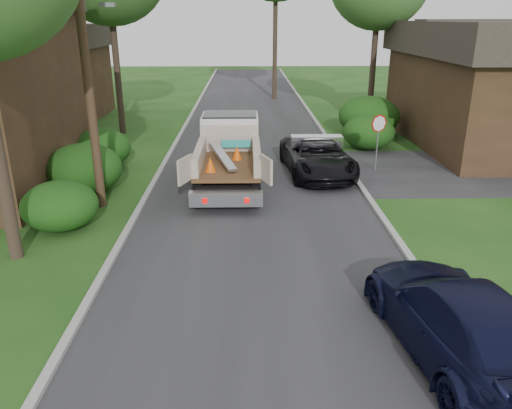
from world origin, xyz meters
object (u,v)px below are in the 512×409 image
at_px(utility_pole, 85,54).
at_px(house_right, 508,83).
at_px(navy_suv, 460,320).
at_px(stop_sign, 378,131).
at_px(flatbed_truck, 229,147).
at_px(black_pickup, 317,156).
at_px(house_left_far, 44,71).

bearing_deg(utility_pole, house_right, 26.01).
bearing_deg(navy_suv, house_right, -125.16).
distance_m(utility_pole, navy_suv, 13.26).
relative_size(stop_sign, house_right, 0.19).
bearing_deg(stop_sign, house_right, 32.66).
xyz_separation_m(house_right, flatbed_truck, (-14.06, -5.90, -1.81)).
bearing_deg(navy_suv, flatbed_truck, -74.92).
distance_m(utility_pole, flatbed_truck, 6.62).
xyz_separation_m(utility_pole, black_pickup, (8.10, 3.76, -4.41)).
xyz_separation_m(house_left_far, navy_suv, (17.20, -25.52, -2.25)).
relative_size(stop_sign, house_left_far, 0.33).
bearing_deg(house_right, flatbed_truck, -157.22).
relative_size(house_left_far, black_pickup, 1.37).
height_order(house_left_far, flatbed_truck, house_left_far).
height_order(flatbed_truck, navy_suv, flatbed_truck).
distance_m(stop_sign, house_left_far, 22.81).
bearing_deg(house_left_far, flatbed_truck, -48.18).
xyz_separation_m(house_left_far, flatbed_truck, (12.44, -13.90, -1.70)).
bearing_deg(black_pickup, utility_pole, -159.68).
relative_size(black_pickup, navy_suv, 1.00).
height_order(flatbed_truck, black_pickup, flatbed_truck).
relative_size(flatbed_truck, black_pickup, 1.19).
distance_m(stop_sign, navy_suv, 12.65).
xyz_separation_m(house_left_far, house_right, (26.50, -8.00, 0.11)).
xyz_separation_m(house_right, navy_suv, (-9.30, -17.52, -2.36)).
bearing_deg(stop_sign, navy_suv, -96.83).
relative_size(house_left_far, flatbed_truck, 1.15).
bearing_deg(black_pickup, navy_suv, -89.57).
height_order(house_right, flatbed_truck, house_right).
bearing_deg(stop_sign, house_left_far, 145.19).
distance_m(utility_pole, house_left_far, 18.93).
distance_m(flatbed_truck, navy_suv, 12.57).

